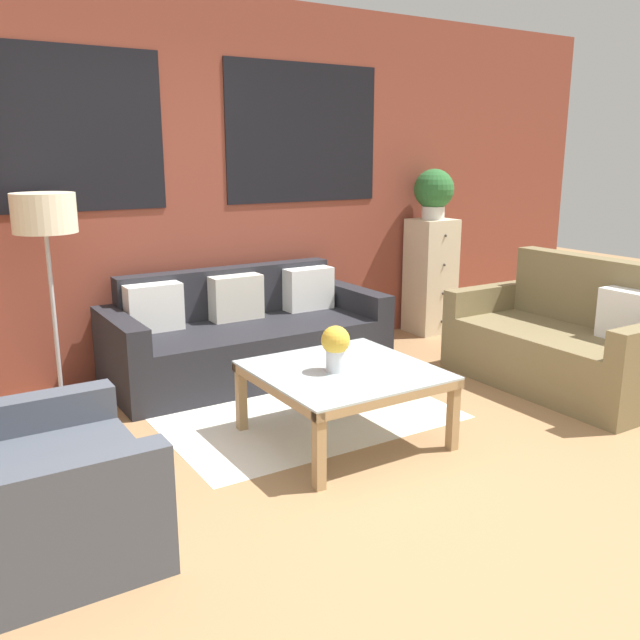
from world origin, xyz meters
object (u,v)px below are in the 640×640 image
Objects in this scene: settee_vintage at (564,344)px; drawer_cabinet at (430,276)px; couch_dark at (246,338)px; flower_vase at (335,345)px; floor_lamp at (45,223)px; coffee_table at (344,379)px; potted_plant at (434,191)px; armchair_corner at (37,492)px.

drawer_cabinet is (0.19, 1.69, 0.22)m from settee_vintage.
couch_dark reaches higher than flower_vase.
settee_vintage reaches higher than couch_dark.
settee_vintage is 1.12× the size of floor_lamp.
coffee_table is 2.15× the size of potted_plant.
potted_plant reaches higher than flower_vase.
coffee_table is at bearing -141.73° from potted_plant.
flower_vase is (-1.94, 0.04, 0.28)m from settee_vintage.
drawer_cabinet is 0.78m from potted_plant.
settee_vintage is 1.48× the size of drawer_cabinet.
coffee_table is at bearing -141.73° from drawer_cabinet.
drawer_cabinet is (2.02, 0.23, 0.24)m from couch_dark.
settee_vintage is at bearing -26.17° from floor_lamp.
armchair_corner is 0.88× the size of drawer_cabinet.
drawer_cabinet reaches higher than settee_vintage.
drawer_cabinet is 3.95× the size of flower_vase.
drawer_cabinet is (2.07, 1.63, 0.15)m from coffee_table.
floor_lamp is 3.43m from drawer_cabinet.
drawer_cabinet reaches higher than coffee_table.
coffee_table is at bearing 11.29° from flower_vase.
settee_vintage is 3.62m from armchair_corner.
settee_vintage is at bearing -1.70° from coffee_table.
potted_plant is (3.81, 1.92, 1.03)m from armchair_corner.
potted_plant reaches higher than armchair_corner.
armchair_corner is at bearing -104.08° from floor_lamp.
armchair_corner is 2.07m from floor_lamp.
couch_dark is 1.32× the size of settee_vintage.
couch_dark is 2.34m from settee_vintage.
settee_vintage is 5.85× the size of flower_vase.
settee_vintage is 1.71m from drawer_cabinet.
potted_plant is at bearing 6.46° from couch_dark.
armchair_corner is 4.27m from drawer_cabinet.
couch_dark is 1.41m from coffee_table.
armchair_corner is 0.66× the size of floor_lamp.
drawer_cabinet is at bearing 2.28° from floor_lamp.
couch_dark is 1.48× the size of floor_lamp.
armchair_corner reaches higher than coffee_table.
flower_vase is (1.22, -1.51, -0.63)m from floor_lamp.
drawer_cabinet reaches higher than flower_vase.
armchair_corner is 1.72m from flower_vase.
coffee_table is (1.74, 0.29, 0.10)m from armchair_corner.
flower_vase is at bearing -142.40° from potted_plant.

